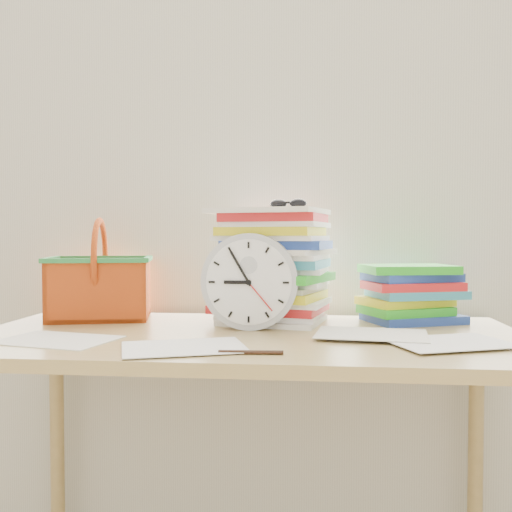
# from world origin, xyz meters

# --- Properties ---
(curtain) EXTENTS (2.40, 0.01, 2.50)m
(curtain) POSITION_xyz_m (0.00, 1.98, 1.30)
(curtain) COLOR beige
(curtain) RESTS_ON room_shell
(desk) EXTENTS (1.40, 0.70, 0.75)m
(desk) POSITION_xyz_m (0.00, 1.60, 0.68)
(desk) COLOR #A1864B
(desk) RESTS_ON ground
(paper_stack) EXTENTS (0.38, 0.34, 0.32)m
(paper_stack) POSITION_xyz_m (0.05, 1.80, 0.91)
(paper_stack) COLOR white
(paper_stack) RESTS_ON desk
(clock) EXTENTS (0.25, 0.05, 0.25)m
(clock) POSITION_xyz_m (0.00, 1.66, 0.88)
(clock) COLOR #B3B7BE
(clock) RESTS_ON desk
(sunglasses) EXTENTS (0.15, 0.14, 0.03)m
(sunglasses) POSITION_xyz_m (0.10, 1.77, 1.09)
(sunglasses) COLOR black
(sunglasses) RESTS_ON paper_stack
(book_stack) EXTENTS (0.33, 0.29, 0.16)m
(book_stack) POSITION_xyz_m (0.45, 1.84, 0.83)
(book_stack) COLOR white
(book_stack) RESTS_ON desk
(basket) EXTENTS (0.34, 0.29, 0.29)m
(basket) POSITION_xyz_m (-0.47, 1.81, 0.90)
(basket) COLOR #D35014
(basket) RESTS_ON desk
(pen) EXTENTS (0.14, 0.02, 0.01)m
(pen) POSITION_xyz_m (0.04, 1.34, 0.75)
(pen) COLOR black
(pen) RESTS_ON desk
(scattered_papers) EXTENTS (1.26, 0.42, 0.02)m
(scattered_papers) POSITION_xyz_m (0.00, 1.60, 0.76)
(scattered_papers) COLOR white
(scattered_papers) RESTS_ON desk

